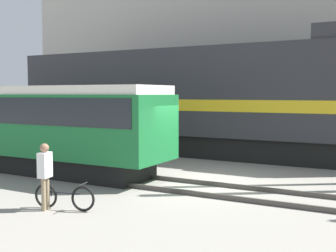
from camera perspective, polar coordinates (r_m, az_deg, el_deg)
ground_plane at (r=13.81m, az=4.05°, el=-7.65°), size 120.00×120.00×0.00m
track_near at (r=12.96m, az=2.28°, el=-8.14°), size 60.00×1.50×0.14m
track_far at (r=19.15m, az=11.30°, el=-4.12°), size 60.00×1.51×0.14m
building_backdrop at (r=27.70m, az=17.01°, el=14.18°), size 36.25×6.00×15.35m
freight_locomotive at (r=20.09m, az=2.86°, el=3.56°), size 17.80×3.04×5.53m
streetcar at (r=16.80m, az=-18.81°, el=0.48°), size 11.79×2.54×3.15m
bicycle at (r=10.90m, az=-13.88°, el=-9.33°), size 1.64×0.53×0.69m
person at (r=10.86m, az=-16.34°, el=-5.71°), size 0.29×0.40×1.66m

